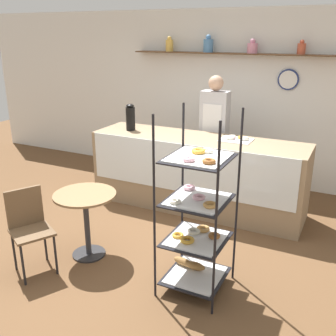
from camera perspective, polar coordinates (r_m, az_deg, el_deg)
ground_plane at (r=4.52m, az=-2.78°, el=-12.16°), size 14.00×14.00×0.00m
back_wall at (r=6.47m, az=9.05°, el=10.13°), size 10.00×0.30×2.70m
display_counter at (r=5.43m, az=4.19°, el=-0.75°), size 2.93×0.77×1.01m
pastry_rack at (r=3.64m, az=4.15°, el=-7.37°), size 0.59×0.62×1.73m
person_worker at (r=5.82m, az=6.70°, el=5.40°), size 0.40×0.23×1.78m
cafe_table at (r=4.32m, az=-11.84°, el=-5.93°), size 0.66×0.66×0.73m
cafe_chair at (r=4.24m, az=-19.58°, el=-7.43°), size 0.52×0.52×0.87m
coffee_carafe at (r=5.67m, az=-5.46°, el=7.32°), size 0.13×0.13×0.38m
donut_tray_counter at (r=5.22m, az=9.85°, el=4.22°), size 0.41×0.33×0.05m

